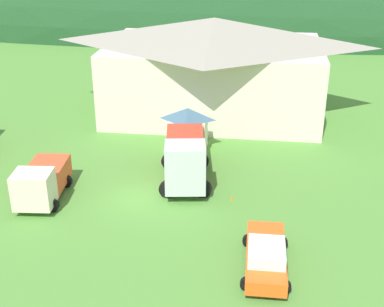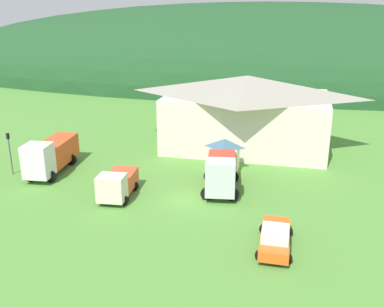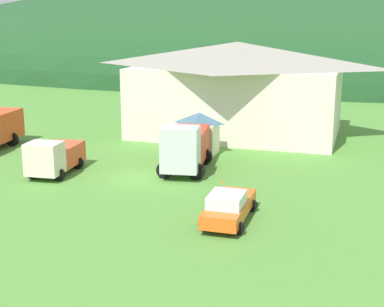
# 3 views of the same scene
# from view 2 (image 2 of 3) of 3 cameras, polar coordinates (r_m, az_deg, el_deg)

# --- Properties ---
(ground_plane) EXTENTS (200.00, 200.00, 0.00)m
(ground_plane) POSITION_cam_2_polar(r_m,az_deg,el_deg) (35.99, -0.88, -6.08)
(ground_plane) COLOR #518C38
(forested_hill_backdrop) EXTENTS (169.00, 60.00, 32.79)m
(forested_hill_backdrop) POSITION_cam_2_polar(r_m,az_deg,el_deg) (100.75, 8.82, 9.76)
(forested_hill_backdrop) COLOR #1E4723
(forested_hill_backdrop) RESTS_ON ground
(depot_building) EXTENTS (18.75, 11.81, 8.11)m
(depot_building) POSITION_cam_2_polar(r_m,az_deg,el_deg) (48.64, 7.18, 5.55)
(depot_building) COLOR silver
(depot_building) RESTS_ON ground
(play_shed_cream) EXTENTS (2.87, 2.29, 3.18)m
(play_shed_cream) POSITION_cam_2_polar(r_m,az_deg,el_deg) (41.92, 4.29, -0.09)
(play_shed_cream) COLOR beige
(play_shed_cream) RESTS_ON ground
(heavy_rig_white) EXTENTS (3.57, 7.98, 3.55)m
(heavy_rig_white) POSITION_cam_2_polar(r_m,az_deg,el_deg) (43.31, -18.10, -0.13)
(heavy_rig_white) COLOR white
(heavy_rig_white) RESTS_ON ground
(light_truck_cream) EXTENTS (2.90, 5.20, 2.46)m
(light_truck_cream) POSITION_cam_2_polar(r_m,az_deg,el_deg) (36.39, -9.83, -3.94)
(light_truck_cream) COLOR beige
(light_truck_cream) RESTS_ON ground
(tow_truck_silver) EXTENTS (3.73, 6.80, 3.45)m
(tow_truck_silver) POSITION_cam_2_polar(r_m,az_deg,el_deg) (37.07, 3.82, -2.46)
(tow_truck_silver) COLOR silver
(tow_truck_silver) RESTS_ON ground
(service_pickup_orange) EXTENTS (2.34, 5.16, 1.66)m
(service_pickup_orange) POSITION_cam_2_polar(r_m,az_deg,el_deg) (29.27, 10.87, -10.76)
(service_pickup_orange) COLOR orange
(service_pickup_orange) RESTS_ON ground
(traffic_light_west) EXTENTS (0.20, 0.32, 4.05)m
(traffic_light_west) POSITION_cam_2_polar(r_m,az_deg,el_deg) (43.95, -22.84, 0.52)
(traffic_light_west) COLOR #4C4C51
(traffic_light_west) RESTS_ON ground
(traffic_cone_near_pickup) EXTENTS (0.36, 0.36, 0.51)m
(traffic_cone_near_pickup) POSITION_cam_2_polar(r_m,az_deg,el_deg) (35.65, 8.17, -6.53)
(traffic_cone_near_pickup) COLOR orange
(traffic_cone_near_pickup) RESTS_ON ground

